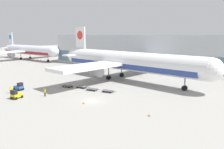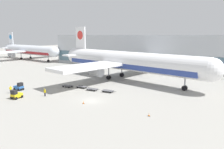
% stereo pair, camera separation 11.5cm
% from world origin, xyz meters
% --- Properties ---
extents(ground_plane, '(400.00, 400.00, 0.00)m').
position_xyz_m(ground_plane, '(0.00, 0.00, 0.00)').
color(ground_plane, '#9E9B93').
extents(terminal_building, '(90.00, 18.20, 14.00)m').
position_xyz_m(terminal_building, '(-8.60, 56.24, 6.99)').
color(terminal_building, '#B2B7BC').
rests_on(terminal_building, ground_plane).
extents(airplane_main, '(57.09, 48.52, 17.00)m').
position_xyz_m(airplane_main, '(-4.43, 23.91, 5.84)').
color(airplane_main, white).
rests_on(airplane_main, ground_plane).
extents(airplane_distant, '(53.02, 44.68, 15.61)m').
position_xyz_m(airplane_distant, '(-78.41, 49.26, 5.36)').
color(airplane_distant, silver).
rests_on(airplane_distant, ground_plane).
extents(baggage_tug_foreground, '(1.79, 2.55, 2.00)m').
position_xyz_m(baggage_tug_foreground, '(-15.82, -6.89, 0.88)').
color(baggage_tug_foreground, yellow).
rests_on(baggage_tug_foreground, ground_plane).
extents(baggage_tug_mid, '(2.47, 1.65, 2.00)m').
position_xyz_m(baggage_tug_mid, '(-21.74, -1.47, 0.88)').
color(baggage_tug_mid, '#2D66B7').
rests_on(baggage_tug_mid, ground_plane).
extents(baggage_dolly_lead, '(3.74, 1.64, 0.48)m').
position_xyz_m(baggage_dolly_lead, '(-13.07, 7.19, 0.39)').
color(baggage_dolly_lead, '#56565B').
rests_on(baggage_dolly_lead, ground_plane).
extents(baggage_dolly_second, '(3.74, 1.64, 0.48)m').
position_xyz_m(baggage_dolly_second, '(-9.01, 8.21, 0.39)').
color(baggage_dolly_second, '#56565B').
rests_on(baggage_dolly_second, ground_plane).
extents(baggage_dolly_third, '(3.74, 1.64, 0.48)m').
position_xyz_m(baggage_dolly_third, '(-5.07, 7.40, 0.39)').
color(baggage_dolly_third, '#56565B').
rests_on(baggage_dolly_third, ground_plane).
extents(baggage_dolly_trail, '(3.74, 1.64, 0.48)m').
position_xyz_m(baggage_dolly_trail, '(-0.67, 7.84, 0.39)').
color(baggage_dolly_trail, '#56565B').
rests_on(baggage_dolly_trail, ground_plane).
extents(ground_crew_near, '(0.36, 0.52, 1.82)m').
position_xyz_m(ground_crew_near, '(-20.94, -4.51, 1.08)').
color(ground_crew_near, black).
rests_on(ground_crew_near, ground_plane).
extents(ground_crew_far, '(0.57, 0.25, 1.83)m').
position_xyz_m(ground_crew_far, '(-11.55, -2.43, 1.08)').
color(ground_crew_far, black).
rests_on(ground_crew_far, ground_plane).
extents(traffic_cone_near, '(0.40, 0.40, 0.54)m').
position_xyz_m(traffic_cone_near, '(13.79, -2.59, 0.26)').
color(traffic_cone_near, black).
rests_on(traffic_cone_near, ground_plane).
extents(traffic_cone_far, '(0.40, 0.40, 0.55)m').
position_xyz_m(traffic_cone_far, '(-0.48, -2.51, 0.27)').
color(traffic_cone_far, black).
rests_on(traffic_cone_far, ground_plane).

